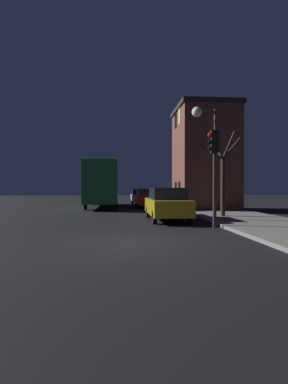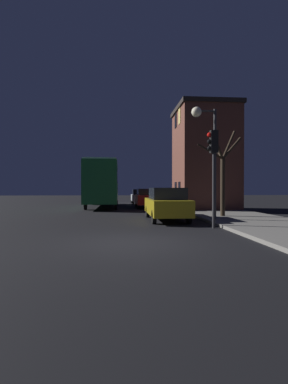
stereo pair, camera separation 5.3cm
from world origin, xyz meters
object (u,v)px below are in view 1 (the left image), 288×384
at_px(streetlamp, 206,136).
at_px(car_mid_lane, 147,198).
at_px(traffic_light, 214,158).
at_px(car_far_lane, 140,196).
at_px(bus, 103,181).
at_px(bare_tree, 223,173).
at_px(car_near_lane, 167,204).

distance_m(streetlamp, car_mid_lane, 11.03).
bearing_deg(traffic_light, car_mid_lane, 96.71).
xyz_separation_m(traffic_light, car_far_lane, (-1.60, 19.67, -2.06)).
height_order(traffic_light, bus, traffic_light).
bearing_deg(streetlamp, traffic_light, -98.44).
xyz_separation_m(traffic_light, bare_tree, (1.79, 3.90, -0.38)).
distance_m(traffic_light, car_far_lane, 19.84).
distance_m(bare_tree, bus, 12.40).
bearing_deg(car_mid_lane, car_near_lane, -89.56).
xyz_separation_m(bus, car_mid_lane, (3.67, -1.55, -1.41)).
xyz_separation_m(bus, car_far_lane, (3.56, 5.49, -1.47)).
bearing_deg(streetlamp, car_far_lane, 96.32).
bearing_deg(bus, car_far_lane, 57.07).
xyz_separation_m(streetlamp, bus, (-5.49, 11.93, -1.85)).
height_order(bare_tree, car_mid_lane, bare_tree).
height_order(bare_tree, car_near_lane, bare_tree).
distance_m(traffic_light, car_mid_lane, 12.87).
distance_m(streetlamp, traffic_light, 2.59).
relative_size(bare_tree, bus, 0.44).
height_order(traffic_light, car_near_lane, traffic_light).
relative_size(streetlamp, car_near_lane, 1.13).
bearing_deg(car_mid_lane, streetlamp, -80.07).
xyz_separation_m(car_near_lane, car_far_lane, (-0.19, 16.60, -0.07)).
height_order(bus, car_far_lane, bus).
distance_m(streetlamp, bare_tree, 2.74).
bearing_deg(bare_tree, car_far_lane, 102.12).
distance_m(bus, car_mid_lane, 4.23).
bearing_deg(streetlamp, car_near_lane, 154.70).
bearing_deg(bare_tree, traffic_light, -114.61).
height_order(car_near_lane, car_mid_lane, car_near_lane).
xyz_separation_m(car_mid_lane, car_far_lane, (-0.11, 7.04, -0.06)).
xyz_separation_m(traffic_light, car_near_lane, (-1.41, 3.07, -1.99)).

